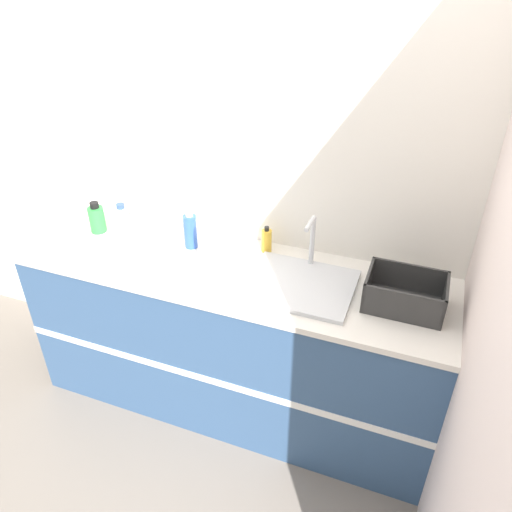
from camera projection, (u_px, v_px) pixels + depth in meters
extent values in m
plane|color=slate|center=(214.00, 439.00, 2.70)|extent=(12.00, 12.00, 0.00)
cube|color=silver|center=(255.00, 172.00, 2.49)|extent=(4.55, 0.06, 2.60)
cube|color=silver|center=(493.00, 244.00, 1.90)|extent=(0.06, 2.60, 2.60)
cube|color=#33517A|center=(233.00, 341.00, 2.69)|extent=(2.15, 0.60, 0.90)
cube|color=white|center=(210.00, 379.00, 2.46)|extent=(2.15, 0.01, 0.04)
cube|color=silver|center=(231.00, 270.00, 2.44)|extent=(2.17, 0.62, 0.03)
cube|color=silver|center=(300.00, 285.00, 2.30)|extent=(0.49, 0.41, 0.02)
cylinder|color=silver|center=(312.00, 241.00, 2.37)|extent=(0.02, 0.02, 0.25)
cylinder|color=silver|center=(310.00, 224.00, 2.25)|extent=(0.02, 0.13, 0.02)
cylinder|color=#4C4C51|center=(213.00, 271.00, 2.40)|extent=(0.09, 0.09, 0.01)
cylinder|color=white|center=(211.00, 245.00, 2.33)|extent=(0.12, 0.12, 0.28)
cube|color=#2D2D2D|center=(403.00, 304.00, 2.18)|extent=(0.34, 0.24, 0.01)
cube|color=#2D2D2D|center=(402.00, 306.00, 2.05)|extent=(0.34, 0.01, 0.13)
cube|color=#2D2D2D|center=(408.00, 277.00, 2.23)|extent=(0.34, 0.01, 0.13)
cube|color=#2D2D2D|center=(368.00, 283.00, 2.19)|extent=(0.01, 0.24, 0.13)
cube|color=#2D2D2D|center=(445.00, 299.00, 2.09)|extent=(0.01, 0.24, 0.13)
cylinder|color=#2D8C3D|center=(97.00, 220.00, 2.70)|extent=(0.08, 0.08, 0.14)
cylinder|color=black|center=(94.00, 205.00, 2.65)|extent=(0.05, 0.05, 0.03)
cylinder|color=#2D56B7|center=(191.00, 232.00, 2.55)|extent=(0.07, 0.07, 0.18)
cylinder|color=silver|center=(189.00, 212.00, 2.49)|extent=(0.04, 0.04, 0.04)
cylinder|color=silver|center=(122.00, 217.00, 2.75)|extent=(0.08, 0.08, 0.12)
cylinder|color=#334C9E|center=(120.00, 206.00, 2.71)|extent=(0.04, 0.04, 0.03)
cylinder|color=gold|center=(267.00, 241.00, 2.53)|extent=(0.05, 0.05, 0.12)
cylinder|color=black|center=(267.00, 229.00, 2.49)|extent=(0.02, 0.02, 0.02)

